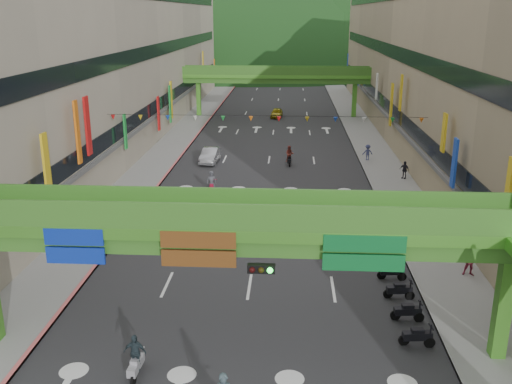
{
  "coord_description": "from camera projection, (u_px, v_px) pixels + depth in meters",
  "views": [
    {
      "loc": [
        2.02,
        -15.73,
        14.11
      ],
      "look_at": [
        0.0,
        18.0,
        3.5
      ],
      "focal_mm": 40.0,
      "sensor_mm": 36.0,
      "label": 1
    }
  ],
  "objects": [
    {
      "name": "pedestrian_blue",
      "position": [
        368.0,
        154.0,
        56.62
      ],
      "size": [
        0.77,
        0.53,
        1.56
      ],
      "primitive_type": "imported",
      "rotation": [
        0.0,
        0.0,
        3.23
      ],
      "color": "navy",
      "rests_on": "ground"
    },
    {
      "name": "building_row_left",
      "position": [
        108.0,
        56.0,
        65.19
      ],
      "size": [
        12.8,
        95.0,
        19.0
      ],
      "color": "#9E937F",
      "rests_on": "ground"
    },
    {
      "name": "sidewalk_left",
      "position": [
        180.0,
        137.0,
        67.55
      ],
      "size": [
        4.0,
        140.0,
        0.15
      ],
      "primitive_type": "cube",
      "color": "gray",
      "rests_on": "ground"
    },
    {
      "name": "car_silver",
      "position": [
        210.0,
        155.0,
        56.27
      ],
      "size": [
        1.77,
        4.38,
        1.41
      ],
      "primitive_type": "imported",
      "rotation": [
        0.0,
        0.0,
        -0.06
      ],
      "color": "#A1A2A9",
      "rests_on": "ground"
    },
    {
      "name": "bunting_string",
      "position": [
        265.0,
        119.0,
        46.11
      ],
      "size": [
        26.0,
        0.36,
        0.47
      ],
      "color": "black",
      "rests_on": "ground"
    },
    {
      "name": "overpass_far",
      "position": [
        276.0,
        79.0,
        79.61
      ],
      "size": [
        28.0,
        2.2,
        7.1
      ],
      "color": "#4C9E2D",
      "rests_on": "ground"
    },
    {
      "name": "scooter_rider_mid",
      "position": [
        290.0,
        155.0,
        55.01
      ],
      "size": [
        0.81,
        1.6,
        1.97
      ],
      "color": "black",
      "rests_on": "ground"
    },
    {
      "name": "curb_right",
      "position": [
        350.0,
        139.0,
        66.39
      ],
      "size": [
        0.2,
        140.0,
        0.18
      ],
      "primitive_type": "cube",
      "color": "gray",
      "rests_on": "ground"
    },
    {
      "name": "parked_scooter_row",
      "position": [
        403.0,
        300.0,
        28.24
      ],
      "size": [
        1.6,
        7.19,
        1.08
      ],
      "color": "black",
      "rests_on": "ground"
    },
    {
      "name": "building_row_right",
      "position": [
        444.0,
        57.0,
        63.03
      ],
      "size": [
        12.8,
        95.0,
        19.0
      ],
      "color": "gray",
      "rests_on": "ground"
    },
    {
      "name": "pedestrian_red",
      "position": [
        471.0,
        264.0,
        31.59
      ],
      "size": [
        0.89,
        0.73,
        1.68
      ],
      "primitive_type": "imported",
      "rotation": [
        0.0,
        0.0,
        -0.12
      ],
      "color": "#9A2942",
      "rests_on": "ground"
    },
    {
      "name": "hill_right",
      "position": [
        360.0,
        58.0,
        189.32
      ],
      "size": [
        208.0,
        176.0,
        128.0
      ],
      "primitive_type": "ellipsoid",
      "color": "#1C4419",
      "rests_on": "ground"
    },
    {
      "name": "scooter_rider_left",
      "position": [
        135.0,
        357.0,
        22.85
      ],
      "size": [
        0.95,
        1.6,
        1.93
      ],
      "color": "gray",
      "rests_on": "ground"
    },
    {
      "name": "car_yellow",
      "position": [
        277.0,
        113.0,
        80.66
      ],
      "size": [
        1.79,
        3.88,
        1.29
      ],
      "primitive_type": "imported",
      "rotation": [
        0.0,
        0.0,
        -0.07
      ],
      "color": "gold",
      "rests_on": "ground"
    },
    {
      "name": "pedestrian_dark",
      "position": [
        404.0,
        171.0,
        50.29
      ],
      "size": [
        0.95,
        0.87,
        1.55
      ],
      "primitive_type": "imported",
      "rotation": [
        0.0,
        0.0,
        -0.68
      ],
      "color": "black",
      "rests_on": "ground"
    },
    {
      "name": "overpass_near",
      "position": [
        260.0,
        246.0,
        22.83
      ],
      "size": [
        28.0,
        12.27,
        7.1
      ],
      "color": "#4C9E2D",
      "rests_on": "ground"
    },
    {
      "name": "hill_left",
      "position": [
        235.0,
        62.0,
        172.56
      ],
      "size": [
        168.0,
        140.0,
        112.0
      ],
      "primitive_type": "ellipsoid",
      "color": "#1C4419",
      "rests_on": "ground"
    },
    {
      "name": "scooter_rider_far",
      "position": [
        212.0,
        182.0,
        46.4
      ],
      "size": [
        0.81,
        1.6,
        1.91
      ],
      "color": "maroon",
      "rests_on": "ground"
    },
    {
      "name": "sidewalk_right",
      "position": [
        367.0,
        140.0,
        66.29
      ],
      "size": [
        4.0,
        140.0,
        0.15
      ],
      "primitive_type": "cube",
      "color": "gray",
      "rests_on": "ground"
    },
    {
      "name": "curb_left",
      "position": [
        196.0,
        137.0,
        67.43
      ],
      "size": [
        0.2,
        140.0,
        0.18
      ],
      "primitive_type": "cube",
      "color": "#CC5959",
      "rests_on": "ground"
    },
    {
      "name": "road_slab",
      "position": [
        272.0,
        139.0,
        66.94
      ],
      "size": [
        18.0,
        140.0,
        0.02
      ],
      "primitive_type": "cube",
      "color": "#28282B",
      "rests_on": "ground"
    }
  ]
}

